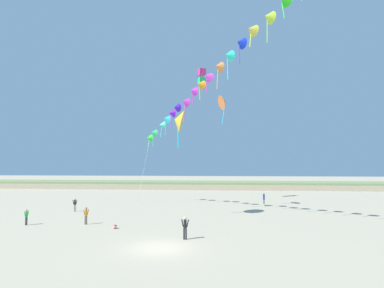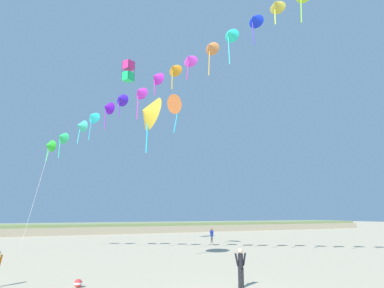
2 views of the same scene
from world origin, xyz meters
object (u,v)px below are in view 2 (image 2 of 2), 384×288
object	(u,v)px
person_near_left	(212,235)
large_kite_mid_trail	(128,71)
large_kite_high_solo	(176,104)
beach_ball	(78,283)
large_kite_low_lead	(148,112)
person_far_left	(241,265)

from	to	relation	value
person_near_left	large_kite_mid_trail	distance (m)	20.43
large_kite_high_solo	beach_ball	bearing A→B (deg)	-128.50
large_kite_low_lead	large_kite_mid_trail	bearing A→B (deg)	82.31
large_kite_mid_trail	beach_ball	bearing A→B (deg)	-109.24
large_kite_low_lead	large_kite_mid_trail	distance (m)	16.15
person_near_left	large_kite_mid_trail	size ratio (longest dim) A/B	0.73
person_far_left	large_kite_low_lead	world-z (taller)	large_kite_low_lead
large_kite_low_lead	large_kite_high_solo	distance (m)	9.03
person_near_left	large_kite_low_lead	xyz separation A→B (m)	(-10.45, -9.85, 9.39)
beach_ball	person_far_left	bearing A→B (deg)	-26.11
person_far_left	beach_ball	distance (m)	7.39
person_near_left	person_far_left	bearing A→B (deg)	-114.92
large_kite_low_lead	beach_ball	size ratio (longest dim) A/B	11.85
large_kite_mid_trail	person_far_left	bearing A→B (deg)	-90.21
person_far_left	large_kite_mid_trail	bearing A→B (deg)	89.79
large_kite_low_lead	large_kite_high_solo	world-z (taller)	large_kite_high_solo
person_far_left	large_kite_high_solo	world-z (taller)	large_kite_high_solo
person_far_left	large_kite_mid_trail	distance (m)	28.81
large_kite_mid_trail	large_kite_low_lead	bearing A→B (deg)	-97.69
large_kite_low_lead	person_far_left	bearing A→B (deg)	-79.00
person_near_left	person_far_left	distance (m)	20.70
large_kite_low_lead	large_kite_high_solo	size ratio (longest dim) A/B	1.10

